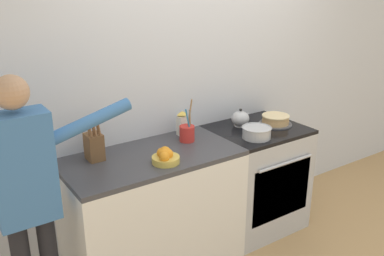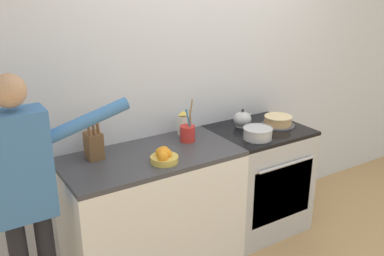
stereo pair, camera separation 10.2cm
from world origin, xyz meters
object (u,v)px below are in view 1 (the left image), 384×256
object	(u,v)px
tea_kettle	(241,119)
fruit_bowl	(165,156)
layer_cake	(275,120)
knife_block	(94,146)
person_baker	(27,189)
utensil_crock	(187,133)
milk_carton	(182,124)
stove_range	(255,177)
mixing_bowl	(257,132)

from	to	relation	value
tea_kettle	fruit_bowl	world-z (taller)	tea_kettle
layer_cake	knife_block	world-z (taller)	knife_block
tea_kettle	knife_block	xyz separation A→B (m)	(-1.30, 0.03, 0.04)
person_baker	utensil_crock	bearing A→B (deg)	-2.89
milk_carton	fruit_bowl	bearing A→B (deg)	-135.30
stove_range	milk_carton	xyz separation A→B (m)	(-0.62, 0.22, 0.56)
layer_cake	milk_carton	bearing A→B (deg)	164.01
mixing_bowl	milk_carton	size ratio (longest dim) A/B	1.16
mixing_bowl	fruit_bowl	xyz separation A→B (m)	(-0.84, -0.00, 0.00)
person_baker	layer_cake	bearing A→B (deg)	-10.04
milk_carton	person_baker	distance (m)	1.35
utensil_crock	person_baker	world-z (taller)	person_baker
layer_cake	knife_block	size ratio (longest dim) A/B	1.01
tea_kettle	stove_range	bearing A→B (deg)	-57.81
mixing_bowl	utensil_crock	distance (m)	0.55
knife_block	utensil_crock	distance (m)	0.73
knife_block	milk_carton	distance (m)	0.77
stove_range	mixing_bowl	world-z (taller)	mixing_bowl
fruit_bowl	milk_carton	world-z (taller)	milk_carton
utensil_crock	milk_carton	bearing A→B (deg)	73.66
milk_carton	knife_block	bearing A→B (deg)	-175.72
stove_range	fruit_bowl	world-z (taller)	fruit_bowl
layer_cake	tea_kettle	distance (m)	0.31
layer_cake	person_baker	world-z (taller)	person_baker
fruit_bowl	knife_block	bearing A→B (deg)	139.15
tea_kettle	person_baker	distance (m)	1.86
stove_range	person_baker	size ratio (longest dim) A/B	0.56
tea_kettle	person_baker	size ratio (longest dim) A/B	0.11
layer_cake	utensil_crock	distance (m)	0.85
tea_kettle	knife_block	bearing A→B (deg)	178.81
milk_carton	stove_range	bearing A→B (deg)	-19.21
tea_kettle	utensil_crock	distance (m)	0.58
tea_kettle	knife_block	distance (m)	1.30
stove_range	layer_cake	xyz separation A→B (m)	(0.19, -0.01, 0.50)
mixing_bowl	person_baker	xyz separation A→B (m)	(-1.76, 0.01, 0.02)
knife_block	person_baker	size ratio (longest dim) A/B	0.17
layer_cake	fruit_bowl	world-z (taller)	fruit_bowl
mixing_bowl	knife_block	bearing A→B (deg)	165.15
fruit_bowl	person_baker	size ratio (longest dim) A/B	0.12
knife_block	person_baker	world-z (taller)	person_baker
fruit_bowl	milk_carton	bearing A→B (deg)	44.70
tea_kettle	mixing_bowl	bearing A→B (deg)	-105.75
mixing_bowl	tea_kettle	bearing A→B (deg)	74.25
tea_kettle	milk_carton	xyz separation A→B (m)	(-0.54, 0.08, 0.03)
mixing_bowl	knife_block	xyz separation A→B (m)	(-1.22, 0.32, 0.05)
milk_carton	utensil_crock	bearing A→B (deg)	-106.34
utensil_crock	layer_cake	bearing A→B (deg)	-7.09
utensil_crock	person_baker	distance (m)	1.29
knife_block	tea_kettle	bearing A→B (deg)	-1.19
tea_kettle	person_baker	world-z (taller)	person_baker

